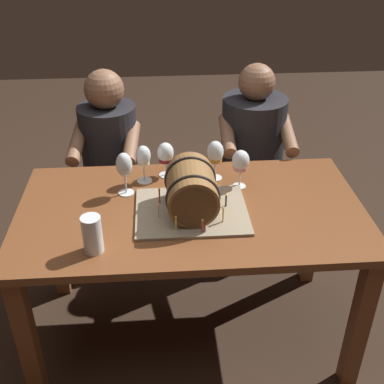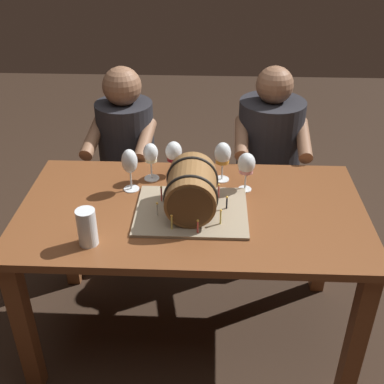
{
  "view_description": "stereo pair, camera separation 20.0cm",
  "coord_description": "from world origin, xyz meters",
  "views": [
    {
      "loc": [
        -0.12,
        -1.74,
        1.89
      ],
      "look_at": [
        0.0,
        -0.03,
        0.84
      ],
      "focal_mm": 45.76,
      "sensor_mm": 36.0,
      "label": 1
    },
    {
      "loc": [
        0.08,
        -1.74,
        1.89
      ],
      "look_at": [
        0.0,
        -0.03,
        0.84
      ],
      "focal_mm": 45.76,
      "sensor_mm": 36.0,
      "label": 2
    }
  ],
  "objects": [
    {
      "name": "wine_glass_red",
      "position": [
        -0.1,
        0.29,
        0.85
      ],
      "size": [
        0.08,
        0.08,
        0.17
      ],
      "color": "white",
      "rests_on": "dining_table"
    },
    {
      "name": "wine_glass_amber",
      "position": [
        0.13,
        0.25,
        0.87
      ],
      "size": [
        0.08,
        0.08,
        0.19
      ],
      "color": "white",
      "rests_on": "dining_table"
    },
    {
      "name": "wine_glass_empty",
      "position": [
        -0.28,
        0.14,
        0.88
      ],
      "size": [
        0.07,
        0.07,
        0.2
      ],
      "color": "white",
      "rests_on": "dining_table"
    },
    {
      "name": "wine_glass_rose",
      "position": [
        0.23,
        0.16,
        0.87
      ],
      "size": [
        0.08,
        0.08,
        0.18
      ],
      "color": "white",
      "rests_on": "dining_table"
    },
    {
      "name": "person_seated_left",
      "position": [
        -0.4,
        0.71,
        0.51
      ],
      "size": [
        0.37,
        0.47,
        1.13
      ],
      "color": "black",
      "rests_on": "ground"
    },
    {
      "name": "ground_plane",
      "position": [
        0.0,
        0.0,
        0.0
      ],
      "size": [
        8.0,
        8.0,
        0.0
      ],
      "primitive_type": "plane",
      "color": "#332319"
    },
    {
      "name": "person_seated_right",
      "position": [
        0.4,
        0.71,
        0.53
      ],
      "size": [
        0.4,
        0.48,
        1.14
      ],
      "color": "black",
      "rests_on": "ground"
    },
    {
      "name": "wine_glass_white",
      "position": [
        -0.2,
        0.24,
        0.86
      ],
      "size": [
        0.07,
        0.07,
        0.18
      ],
      "color": "white",
      "rests_on": "dining_table"
    },
    {
      "name": "beer_pint",
      "position": [
        -0.38,
        -0.26,
        0.81
      ],
      "size": [
        0.07,
        0.07,
        0.15
      ],
      "color": "white",
      "rests_on": "dining_table"
    },
    {
      "name": "barrel_cake",
      "position": [
        0.0,
        -0.03,
        0.84
      ],
      "size": [
        0.47,
        0.38,
        0.22
      ],
      "color": "gray",
      "rests_on": "dining_table"
    },
    {
      "name": "dining_table",
      "position": [
        0.0,
        0.0,
        0.63
      ],
      "size": [
        1.48,
        0.81,
        0.74
      ],
      "color": "brown",
      "rests_on": "ground"
    }
  ]
}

